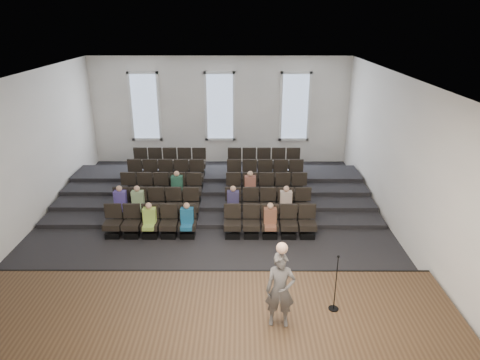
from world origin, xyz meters
name	(u,v)px	position (x,y,z in m)	size (l,w,h in m)	color
ground	(211,228)	(0.00, 0.00, 0.00)	(14.00, 14.00, 0.00)	black
ceiling	(207,77)	(0.00, 0.00, 5.01)	(12.00, 14.00, 0.02)	white
wall_back	(220,111)	(0.00, 7.02, 2.50)	(12.00, 0.04, 5.00)	white
wall_front	(179,292)	(0.00, -7.02, 2.50)	(12.00, 0.04, 5.00)	white
wall_left	(20,157)	(-6.02, 0.00, 2.50)	(0.04, 14.00, 5.00)	white
wall_right	(400,158)	(6.02, 0.00, 2.50)	(0.04, 14.00, 5.00)	white
stage	(196,324)	(0.00, -5.10, 0.25)	(11.80, 3.60, 0.50)	#4B3420
stage_lip	(203,279)	(0.00, -3.33, 0.25)	(11.80, 0.06, 0.52)	black
risers	(217,187)	(0.00, 3.17, 0.20)	(11.80, 4.80, 0.60)	black
seating_rows	(214,192)	(0.00, 1.54, 0.68)	(6.80, 4.70, 1.67)	black
windows	(220,107)	(0.00, 6.95, 2.70)	(8.44, 0.10, 3.24)	white
audience	(201,202)	(-0.35, 0.34, 0.81)	(6.05, 2.64, 1.10)	#9FC850
speaker	(280,290)	(1.82, -5.36, 1.35)	(0.62, 0.41, 1.71)	#54514F
mic_stand	(335,294)	(3.10, -4.87, 0.92)	(0.23, 0.23, 1.40)	black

